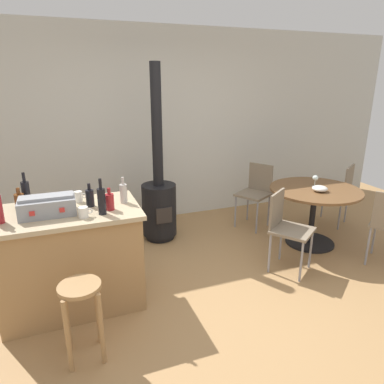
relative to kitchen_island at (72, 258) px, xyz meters
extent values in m
plane|color=#A37A4C|center=(1.28, -0.55, -0.47)|extent=(8.80, 8.80, 0.00)
cube|color=beige|center=(1.28, 1.84, 0.88)|extent=(8.00, 0.10, 2.70)
cube|color=#A37A4C|center=(0.00, 0.00, -0.02)|extent=(1.18, 0.69, 0.89)
cube|color=tan|center=(0.00, 0.00, 0.44)|extent=(1.24, 0.75, 0.04)
cylinder|color=#A37A4C|center=(0.15, -0.61, -0.17)|extent=(0.04, 0.04, 0.59)
cylinder|color=#A37A4C|center=(-0.08, -0.61, -0.17)|extent=(0.04, 0.04, 0.59)
cylinder|color=#A37A4C|center=(-0.08, -0.84, -0.17)|extent=(0.04, 0.04, 0.59)
cylinder|color=#A37A4C|center=(0.15, -0.84, -0.17)|extent=(0.04, 0.04, 0.59)
cylinder|color=#A37A4C|center=(0.03, -0.73, 0.14)|extent=(0.30, 0.30, 0.03)
cylinder|color=black|center=(2.88, 0.25, -0.45)|extent=(0.60, 0.60, 0.02)
cylinder|color=black|center=(2.88, 0.25, -0.12)|extent=(0.07, 0.07, 0.70)
cylinder|color=brown|center=(2.88, 0.25, 0.25)|extent=(1.09, 1.09, 0.03)
cube|color=#7F705B|center=(2.23, -0.22, 0.00)|extent=(0.56, 0.56, 0.03)
cube|color=#7F705B|center=(2.12, -0.06, 0.20)|extent=(0.31, 0.23, 0.40)
cylinder|color=gray|center=(2.27, 0.02, -0.24)|extent=(0.02, 0.02, 0.45)
cylinder|color=gray|center=(1.99, -0.18, -0.24)|extent=(0.02, 0.02, 0.45)
cylinder|color=gray|center=(2.19, -0.45, -0.24)|extent=(0.02, 0.02, 0.45)
cylinder|color=gray|center=(2.46, -0.26, -0.24)|extent=(0.02, 0.02, 0.45)
cylinder|color=gray|center=(3.10, -0.43, -0.23)|extent=(0.02, 0.02, 0.46)
cylinder|color=gray|center=(3.39, -0.25, -0.23)|extent=(0.02, 0.02, 0.46)
cube|color=#7F705B|center=(3.57, 0.68, 0.02)|extent=(0.55, 0.55, 0.03)
cube|color=#7F705B|center=(3.68, 0.52, 0.22)|extent=(0.32, 0.21, 0.40)
cylinder|color=gray|center=(3.52, 0.45, -0.23)|extent=(0.02, 0.02, 0.47)
cylinder|color=gray|center=(3.81, 0.63, -0.23)|extent=(0.02, 0.02, 0.47)
cylinder|color=gray|center=(3.63, 0.92, -0.23)|extent=(0.02, 0.02, 0.47)
cylinder|color=gray|center=(3.34, 0.74, -0.23)|extent=(0.02, 0.02, 0.47)
cube|color=#7F705B|center=(2.45, 0.98, 0.01)|extent=(0.55, 0.55, 0.03)
cube|color=#7F705B|center=(2.61, 1.08, 0.21)|extent=(0.20, 0.32, 0.40)
cylinder|color=gray|center=(2.68, 0.92, -0.23)|extent=(0.02, 0.02, 0.46)
cylinder|color=gray|center=(2.51, 1.21, -0.23)|extent=(0.02, 0.02, 0.46)
cylinder|color=gray|center=(2.22, 1.04, -0.23)|extent=(0.02, 0.02, 0.46)
cylinder|color=gray|center=(2.39, 0.75, -0.23)|extent=(0.02, 0.02, 0.46)
cylinder|color=black|center=(1.13, 1.09, -0.44)|extent=(0.37, 0.37, 0.06)
cylinder|color=black|center=(1.13, 1.09, -0.07)|extent=(0.44, 0.44, 0.67)
cube|color=#2D2826|center=(1.13, 0.87, -0.07)|extent=(0.20, 0.02, 0.20)
cylinder|color=black|center=(1.13, 1.09, 1.00)|extent=(0.13, 0.13, 1.47)
cube|color=gray|center=(-0.14, -0.05, 0.53)|extent=(0.45, 0.25, 0.14)
cube|color=gray|center=(-0.14, -0.05, 0.62)|extent=(0.42, 0.15, 0.02)
cube|color=red|center=(-0.25, -0.18, 0.53)|extent=(0.04, 0.01, 0.04)
cube|color=red|center=(-0.03, -0.18, 0.53)|extent=(0.04, 0.01, 0.04)
cylinder|color=maroon|center=(0.36, -0.12, 0.53)|extent=(0.08, 0.08, 0.14)
cylinder|color=maroon|center=(0.36, -0.12, 0.63)|extent=(0.03, 0.03, 0.06)
cylinder|color=#B7B2AD|center=(0.51, 0.02, 0.55)|extent=(0.07, 0.07, 0.17)
cylinder|color=#B7B2AD|center=(0.51, 0.02, 0.67)|extent=(0.03, 0.03, 0.07)
cylinder|color=#603314|center=(-0.36, 0.16, 0.53)|extent=(0.08, 0.08, 0.14)
cylinder|color=#603314|center=(-0.36, 0.16, 0.63)|extent=(0.03, 0.03, 0.06)
cylinder|color=black|center=(0.21, 0.03, 0.54)|extent=(0.07, 0.07, 0.15)
cylinder|color=black|center=(0.21, 0.03, 0.64)|extent=(0.03, 0.03, 0.06)
cylinder|color=black|center=(-0.31, 0.26, 0.57)|extent=(0.07, 0.07, 0.22)
cylinder|color=black|center=(-0.31, 0.26, 0.72)|extent=(0.03, 0.03, 0.08)
cylinder|color=black|center=(0.29, -0.20, 0.57)|extent=(0.07, 0.07, 0.22)
cylinder|color=black|center=(0.29, -0.20, 0.72)|extent=(0.03, 0.03, 0.09)
cylinder|color=white|center=(0.12, 0.19, 0.51)|extent=(0.07, 0.07, 0.10)
torus|color=white|center=(0.17, 0.19, 0.52)|extent=(0.05, 0.01, 0.05)
cylinder|color=white|center=(0.13, -0.22, 0.51)|extent=(0.08, 0.08, 0.09)
torus|color=white|center=(0.18, -0.22, 0.51)|extent=(0.05, 0.01, 0.05)
cylinder|color=silver|center=(2.93, 0.33, 0.27)|extent=(0.06, 0.06, 0.00)
cylinder|color=silver|center=(2.93, 0.33, 0.31)|extent=(0.01, 0.01, 0.08)
ellipsoid|color=silver|center=(2.93, 0.33, 0.38)|extent=(0.07, 0.07, 0.06)
ellipsoid|color=white|center=(2.85, 0.14, 0.30)|extent=(0.18, 0.18, 0.07)
camera|label=1|loc=(0.02, -3.01, 1.54)|focal=32.66mm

